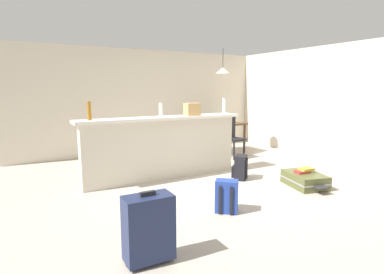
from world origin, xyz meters
name	(u,v)px	position (x,y,z in m)	size (l,w,h in m)	color
ground_plane	(220,182)	(0.00, 0.00, -0.03)	(13.00, 13.00, 0.05)	#ADA393
wall_back	(150,101)	(0.00, 3.05, 1.25)	(6.60, 0.10, 2.50)	beige
wall_right	(325,103)	(3.05, 0.30, 1.25)	(0.10, 6.00, 2.50)	beige
partition_half_wall	(164,149)	(-0.79, 0.58, 0.52)	(2.80, 0.20, 1.04)	beige
bar_countertop	(163,118)	(-0.79, 0.58, 1.07)	(2.96, 0.40, 0.05)	white
bottle_amber	(89,111)	(-2.01, 0.60, 1.23)	(0.06, 0.06, 0.28)	#9E661E
bottle_white	(161,110)	(-0.81, 0.64, 1.21)	(0.06, 0.06, 0.23)	silver
bottle_clear	(224,106)	(0.44, 0.52, 1.24)	(0.06, 0.06, 0.30)	silver
grocery_bag	(192,109)	(-0.24, 0.54, 1.20)	(0.26, 0.18, 0.22)	tan
dining_table	(220,127)	(1.36, 1.93, 0.65)	(1.10, 0.80, 0.74)	#4C331E
dining_chair_near_partition	(232,135)	(1.29, 1.37, 0.52)	(0.45, 0.45, 0.93)	black
dining_chair_far_side	(208,129)	(1.36, 2.47, 0.52)	(0.48, 0.48, 0.93)	black
pendant_lamp	(223,71)	(1.40, 1.91, 1.99)	(0.34, 0.34, 0.63)	black
suitcase_flat_olive	(305,180)	(0.98, -0.98, 0.11)	(0.65, 0.88, 0.22)	#51562D
backpack_black	(240,168)	(0.34, -0.12, 0.20)	(0.34, 0.34, 0.42)	black
backpack_blue	(227,197)	(-0.74, -1.19, 0.20)	(0.34, 0.34, 0.42)	#233D93
suitcase_upright_navy	(149,228)	(-2.06, -1.80, 0.33)	(0.45, 0.25, 0.67)	#1E284C
book_stack	(304,170)	(0.99, -0.95, 0.26)	(0.32, 0.20, 0.08)	#AD2D2D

